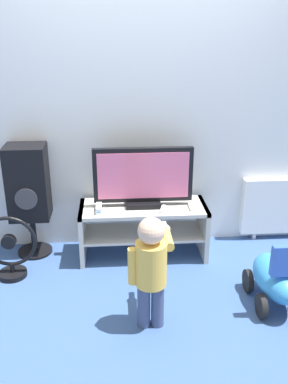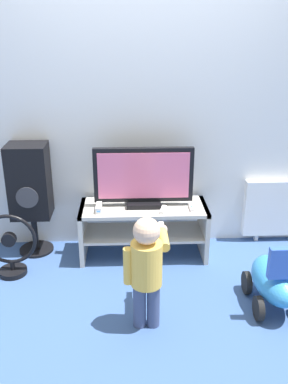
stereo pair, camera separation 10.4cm
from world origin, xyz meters
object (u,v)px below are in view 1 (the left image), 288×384
Objects in this scene: remote_primary at (191,207)px; floor_fan at (10,250)px; television at (143,178)px; game_console at (99,207)px; speaker_tower at (28,185)px; remote_secondary at (163,209)px; child at (151,264)px; ride_on_toy at (277,278)px.

floor_fan is at bearing -172.48° from remote_primary.
television is 6.14× the size of remote_primary.
remote_primary is at bearing 7.52° from floor_fan.
remote_primary is 1.46m from floor_fan.
floor_fan is at bearing -163.01° from game_console.
speaker_tower is at bearing 172.30° from remote_primary.
remote_primary is at bearing 6.03° from remote_secondary.
child is at bearing -68.06° from game_console.
television reaches higher than ride_on_toy.
child is (-0.40, -0.84, -0.00)m from remote_primary.
game_console is 0.36× the size of ride_on_toy.
ride_on_toy is at bearing -25.11° from speaker_tower.
remote_primary is 0.24× the size of ride_on_toy.
television reaches higher than remote_primary.
ride_on_toy reaches higher than remote_primary.
ride_on_toy reaches higher than floor_fan.
remote_primary is (0.75, -0.02, -0.01)m from game_console.
child is (-0.02, -0.93, -0.23)m from television.
game_console is at bearing 150.87° from ride_on_toy.
floor_fan is 1.99m from ride_on_toy.
child is 0.81× the size of speaker_tower.
child is at bearing -169.56° from ride_on_toy.
floor_fan reaches higher than game_console.
floor_fan is at bearing 147.89° from child.
child is at bearing -101.66° from remote_secondary.
ride_on_toy reaches higher than game_console.
floor_fan is at bearing -172.19° from remote_secondary.
remote_secondary is (-0.23, -0.02, 0.00)m from remote_primary.
game_console is 1.53× the size of remote_primary.
speaker_tower is at bearing 72.73° from floor_fan.
floor_fan is (-1.20, -0.16, -0.23)m from remote_secondary.
ride_on_toy is at bearing -41.58° from remote_secondary.
remote_primary is 1.34m from speaker_tower.
television reaches higher than remote_secondary.
game_console is 1.45m from ride_on_toy.
child is (-0.17, -0.81, -0.00)m from remote_secondary.
game_console is at bearing 16.99° from floor_fan.
remote_secondary is 0.83m from child.
floor_fan is at bearing -164.92° from television.
television reaches higher than game_console.
remote_secondary is 0.24× the size of ride_on_toy.
speaker_tower reaches higher than child.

